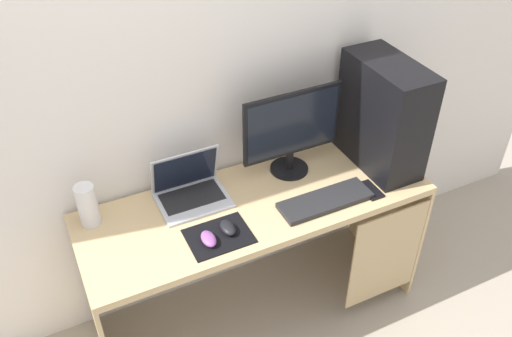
% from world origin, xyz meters
% --- Properties ---
extents(ground_plane, '(8.00, 8.00, 0.00)m').
position_xyz_m(ground_plane, '(0.00, 0.00, 0.00)').
color(ground_plane, '#9E9384').
extents(wall_back, '(4.00, 0.05, 2.60)m').
position_xyz_m(wall_back, '(0.00, 0.32, 1.30)').
color(wall_back, silver).
rests_on(wall_back, ground_plane).
extents(desk, '(1.56, 0.55, 0.74)m').
position_xyz_m(desk, '(0.02, -0.01, 0.59)').
color(desk, tan).
rests_on(desk, ground_plane).
extents(pc_tower, '(0.22, 0.45, 0.52)m').
position_xyz_m(pc_tower, '(0.65, 0.02, 1.00)').
color(pc_tower, black).
rests_on(pc_tower, desk).
extents(monitor, '(0.48, 0.18, 0.42)m').
position_xyz_m(monitor, '(0.24, 0.13, 0.96)').
color(monitor, black).
rests_on(monitor, desk).
extents(laptop, '(0.31, 0.23, 0.22)m').
position_xyz_m(laptop, '(-0.25, 0.15, 0.78)').
color(laptop, '#B7BCC6').
rests_on(laptop, desk).
extents(speaker, '(0.08, 0.08, 0.19)m').
position_xyz_m(speaker, '(-0.68, 0.18, 0.83)').
color(speaker, silver).
rests_on(speaker, desk).
extents(keyboard, '(0.42, 0.14, 0.02)m').
position_xyz_m(keyboard, '(0.27, -0.14, 0.75)').
color(keyboard, '#232326').
rests_on(keyboard, desk).
extents(mousepad, '(0.26, 0.20, 0.00)m').
position_xyz_m(mousepad, '(-0.23, -0.13, 0.74)').
color(mousepad, black).
rests_on(mousepad, desk).
extents(mouse_left, '(0.06, 0.10, 0.03)m').
position_xyz_m(mouse_left, '(-0.19, -0.12, 0.76)').
color(mouse_left, black).
rests_on(mouse_left, mousepad).
extents(mouse_right, '(0.06, 0.10, 0.03)m').
position_xyz_m(mouse_right, '(-0.28, -0.15, 0.76)').
color(mouse_right, '#8C4C99').
rests_on(mouse_right, mousepad).
extents(cell_phone, '(0.07, 0.13, 0.01)m').
position_xyz_m(cell_phone, '(0.49, -0.16, 0.74)').
color(cell_phone, black).
rests_on(cell_phone, desk).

